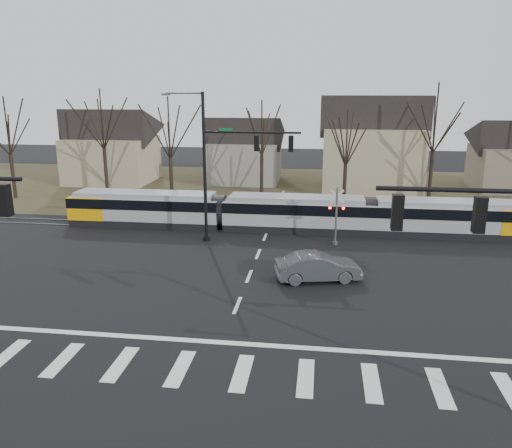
# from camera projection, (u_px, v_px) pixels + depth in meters

# --- Properties ---
(ground) EXTENTS (140.00, 140.00, 0.00)m
(ground) POSITION_uv_depth(u_px,v_px,m) (230.00, 323.00, 22.80)
(ground) COLOR black
(grass_verge) EXTENTS (140.00, 28.00, 0.01)m
(grass_verge) POSITION_uv_depth(u_px,v_px,m) (284.00, 189.00, 53.41)
(grass_verge) COLOR #38331E
(grass_verge) RESTS_ON ground
(crosswalk) EXTENTS (27.00, 2.60, 0.01)m
(crosswalk) POSITION_uv_depth(u_px,v_px,m) (211.00, 371.00, 18.97)
(crosswalk) COLOR silver
(crosswalk) RESTS_ON ground
(stop_line) EXTENTS (28.00, 0.35, 0.01)m
(stop_line) POSITION_uv_depth(u_px,v_px,m) (222.00, 342.00, 21.07)
(stop_line) COLOR silver
(stop_line) RESTS_ON ground
(lane_dashes) EXTENTS (0.18, 30.00, 0.01)m
(lane_dashes) POSITION_uv_depth(u_px,v_px,m) (268.00, 229.00, 38.10)
(lane_dashes) COLOR silver
(lane_dashes) RESTS_ON ground
(rail_pair) EXTENTS (90.00, 1.52, 0.06)m
(rail_pair) POSITION_uv_depth(u_px,v_px,m) (268.00, 230.00, 37.90)
(rail_pair) COLOR #59595E
(rail_pair) RESTS_ON ground
(tram) EXTENTS (34.85, 2.59, 2.64)m
(tram) POSITION_uv_depth(u_px,v_px,m) (294.00, 212.00, 37.48)
(tram) COLOR gray
(tram) RESTS_ON ground
(sedan) EXTENTS (3.87, 5.51, 1.56)m
(sedan) POSITION_uv_depth(u_px,v_px,m) (318.00, 267.00, 27.77)
(sedan) COLOR #3F4245
(sedan) RESTS_ON ground
(signal_pole_far) EXTENTS (9.28, 0.44, 10.20)m
(signal_pole_far) POSITION_uv_depth(u_px,v_px,m) (227.00, 161.00, 33.57)
(signal_pole_far) COLOR black
(signal_pole_far) RESTS_ON ground
(rail_crossing_signal) EXTENTS (1.08, 0.36, 4.00)m
(rail_crossing_signal) POSITION_uv_depth(u_px,v_px,m) (336.00, 218.00, 33.90)
(rail_crossing_signal) COLOR #59595B
(rail_crossing_signal) RESTS_ON ground
(tree_row) EXTENTS (59.20, 7.20, 10.00)m
(tree_row) POSITION_uv_depth(u_px,v_px,m) (302.00, 149.00, 46.11)
(tree_row) COLOR black
(tree_row) RESTS_ON ground
(house_a) EXTENTS (9.72, 8.64, 8.60)m
(house_a) POSITION_uv_depth(u_px,v_px,m) (111.00, 143.00, 56.71)
(house_a) COLOR gray
(house_a) RESTS_ON ground
(house_b) EXTENTS (8.64, 7.56, 7.65)m
(house_b) POSITION_uv_depth(u_px,v_px,m) (244.00, 147.00, 56.84)
(house_b) COLOR gray
(house_b) RESTS_ON ground
(house_c) EXTENTS (10.80, 8.64, 10.10)m
(house_c) POSITION_uv_depth(u_px,v_px,m) (372.00, 140.00, 51.85)
(house_c) COLOR gray
(house_c) RESTS_ON ground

